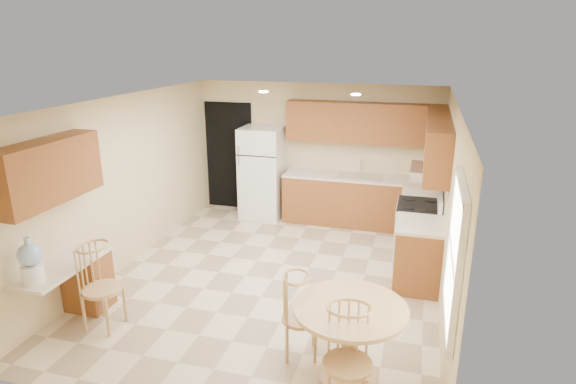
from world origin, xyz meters
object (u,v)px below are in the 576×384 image
(stove, at_px, (418,232))
(chair_table_b, at_px, (346,358))
(chair_desk, at_px, (95,283))
(chair_table_a, at_px, (299,312))
(water_crock, at_px, (31,262))
(refrigerator, at_px, (263,173))
(dining_table, at_px, (349,332))

(stove, bearing_deg, chair_table_b, -98.59)
(chair_desk, bearing_deg, chair_table_a, 94.83)
(water_crock, bearing_deg, chair_desk, 40.81)
(refrigerator, xyz_separation_m, stove, (2.88, -1.22, -0.39))
(refrigerator, distance_m, stove, 3.15)
(dining_table, bearing_deg, chair_table_a, 163.65)
(chair_table_a, distance_m, water_crock, 2.88)
(refrigerator, bearing_deg, dining_table, -61.16)
(chair_desk, relative_size, water_crock, 1.99)
(refrigerator, xyz_separation_m, chair_table_a, (1.75, -4.01, -0.29))
(chair_table_a, distance_m, chair_desk, 2.35)
(chair_table_a, height_order, water_crock, water_crock)
(dining_table, bearing_deg, chair_table_b, -84.53)
(stove, bearing_deg, refrigerator, 157.01)
(refrigerator, relative_size, water_crock, 3.33)
(dining_table, height_order, water_crock, water_crock)
(chair_desk, bearing_deg, stove, 131.94)
(refrigerator, bearing_deg, chair_table_b, -63.43)
(refrigerator, distance_m, chair_table_a, 4.39)
(stove, distance_m, dining_table, 3.01)
(stove, relative_size, chair_table_a, 1.18)
(chair_desk, bearing_deg, chair_table_b, 81.11)
(chair_table_a, relative_size, chair_table_b, 0.90)
(water_crock, bearing_deg, stove, 40.06)
(chair_table_a, distance_m, chair_table_b, 0.91)
(dining_table, bearing_deg, refrigerator, 118.84)
(stove, bearing_deg, chair_desk, -140.04)
(refrigerator, height_order, water_crock, refrigerator)
(chair_table_b, height_order, chair_desk, chair_table_b)
(stove, height_order, chair_desk, stove)
(chair_table_a, xyz_separation_m, chair_desk, (-2.35, -0.12, 0.06))
(water_crock, bearing_deg, dining_table, 5.87)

